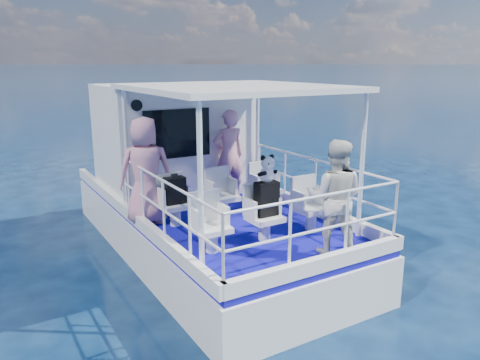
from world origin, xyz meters
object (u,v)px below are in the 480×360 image
at_px(passenger_port_fwd, 146,171).
at_px(backpack_center, 267,199).
at_px(panda, 267,169).
at_px(passenger_stbd_aft, 335,198).

height_order(passenger_port_fwd, backpack_center, passenger_port_fwd).
xyz_separation_m(passenger_port_fwd, panda, (1.29, -1.64, 0.21)).
xyz_separation_m(passenger_stbd_aft, backpack_center, (-0.50, 0.93, -0.17)).
relative_size(passenger_stbd_aft, panda, 4.01).
height_order(passenger_port_fwd, passenger_stbd_aft, passenger_port_fwd).
bearing_deg(panda, passenger_stbd_aft, -61.67).
distance_m(passenger_stbd_aft, backpack_center, 1.07).
relative_size(passenger_port_fwd, passenger_stbd_aft, 1.10).
xyz_separation_m(passenger_port_fwd, passenger_stbd_aft, (1.79, -2.57, -0.08)).
relative_size(passenger_port_fwd, backpack_center, 3.43).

